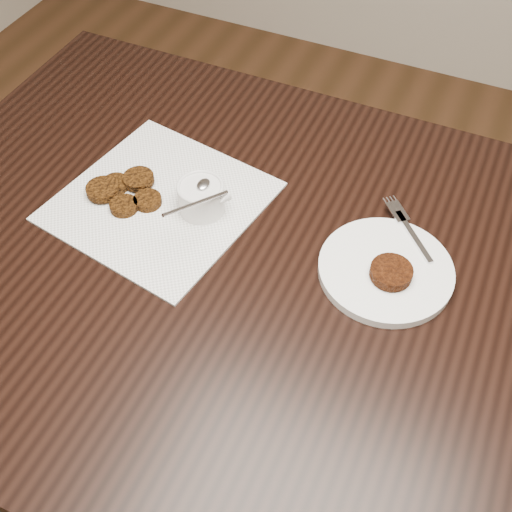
{
  "coord_description": "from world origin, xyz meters",
  "views": [
    {
      "loc": [
        0.14,
        -0.41,
        1.54
      ],
      "look_at": [
        -0.11,
        0.15,
        0.8
      ],
      "focal_mm": 44.06,
      "sensor_mm": 36.0,
      "label": 1
    }
  ],
  "objects_px": {
    "napkin": "(160,201)",
    "sauce_ramekin": "(200,185)",
    "plate_with_patty": "(386,267)",
    "table": "(293,393)"
  },
  "relations": [
    {
      "from": "table",
      "to": "sauce_ramekin",
      "type": "distance_m",
      "value": 0.49
    },
    {
      "from": "plate_with_patty",
      "to": "table",
      "type": "bearing_deg",
      "value": -147.64
    },
    {
      "from": "napkin",
      "to": "sauce_ramekin",
      "type": "height_order",
      "value": "sauce_ramekin"
    },
    {
      "from": "table",
      "to": "napkin",
      "type": "distance_m",
      "value": 0.48
    },
    {
      "from": "sauce_ramekin",
      "to": "table",
      "type": "bearing_deg",
      "value": -18.67
    },
    {
      "from": "plate_with_patty",
      "to": "sauce_ramekin",
      "type": "bearing_deg",
      "value": 179.49
    },
    {
      "from": "table",
      "to": "plate_with_patty",
      "type": "distance_m",
      "value": 0.41
    },
    {
      "from": "napkin",
      "to": "plate_with_patty",
      "type": "height_order",
      "value": "plate_with_patty"
    },
    {
      "from": "sauce_ramekin",
      "to": "plate_with_patty",
      "type": "distance_m",
      "value": 0.34
    },
    {
      "from": "table",
      "to": "plate_with_patty",
      "type": "height_order",
      "value": "plate_with_patty"
    }
  ]
}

